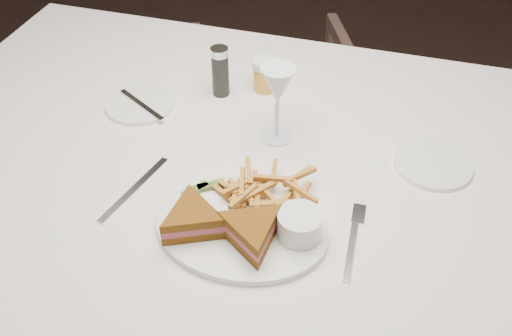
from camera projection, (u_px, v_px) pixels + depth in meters
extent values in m
plane|color=black|center=(195.00, 275.00, 1.89)|extent=(5.00, 5.00, 0.00)
cube|color=white|center=(259.00, 282.00, 1.42)|extent=(1.75, 1.27, 0.75)
imported|color=#4B352E|center=(275.00, 107.00, 2.10)|extent=(0.70, 0.68, 0.58)
ellipsoid|color=white|center=(242.00, 227.00, 1.04)|extent=(0.35, 0.28, 0.01)
cube|color=silver|center=(135.00, 189.00, 1.12)|extent=(0.08, 0.20, 0.00)
cylinder|color=white|center=(140.00, 104.00, 1.33)|extent=(0.16, 0.16, 0.01)
cylinder|color=white|center=(433.00, 164.00, 1.17)|extent=(0.16, 0.16, 0.01)
cylinder|color=black|center=(220.00, 72.00, 1.33)|extent=(0.04, 0.04, 0.12)
cylinder|color=gold|center=(265.00, 75.00, 1.35)|extent=(0.06, 0.06, 0.08)
cube|color=#426724|center=(211.00, 186.00, 1.10)|extent=(0.06, 0.04, 0.01)
cube|color=#426724|center=(195.00, 190.00, 1.09)|extent=(0.05, 0.05, 0.01)
cylinder|color=white|center=(299.00, 225.00, 1.00)|extent=(0.08, 0.08, 0.05)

